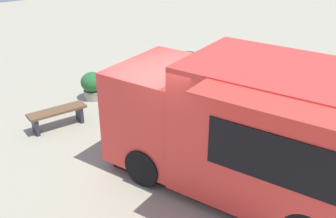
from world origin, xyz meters
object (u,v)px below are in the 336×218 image
plaza_bench (57,114)px  trash_bin (188,67)px  food_truck (254,134)px  planter_flowering_near (93,85)px

plaza_bench → trash_bin: 4.49m
plaza_bench → trash_bin: bearing=-169.6°
food_truck → planter_flowering_near: size_ratio=7.30×
trash_bin → food_truck: bearing=68.0°
trash_bin → plaza_bench: bearing=10.4°
planter_flowering_near → plaza_bench: size_ratio=0.54×
planter_flowering_near → plaza_bench: bearing=40.0°
food_truck → plaza_bench: 5.02m
planter_flowering_near → plaza_bench: 1.82m
planter_flowering_near → plaza_bench: (1.39, 1.17, -0.06)m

